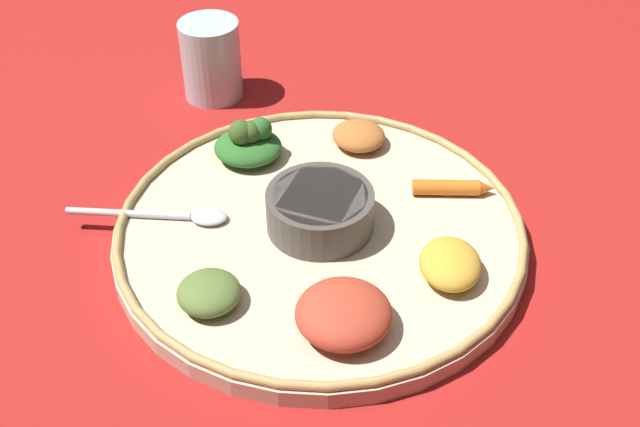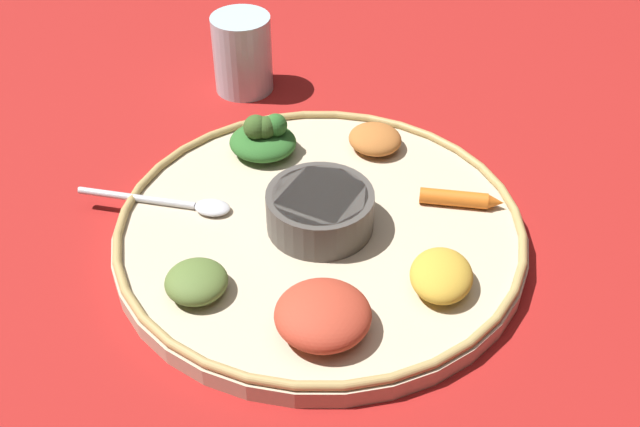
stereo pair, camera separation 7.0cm
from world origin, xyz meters
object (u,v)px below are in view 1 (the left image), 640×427
at_px(spoon, 173,215).
at_px(drinking_glass, 212,64).
at_px(greens_pile, 249,142).
at_px(center_bowl, 320,209).
at_px(carrot_near_spoon, 453,188).

distance_m(spoon, drinking_glass, 0.25).
bearing_deg(spoon, greens_pile, -170.09).
bearing_deg(center_bowl, drinking_glass, -110.95).
bearing_deg(spoon, drinking_glass, -139.25).
relative_size(spoon, greens_pile, 1.36).
xyz_separation_m(center_bowl, carrot_near_spoon, (-0.12, 0.06, -0.01)).
relative_size(carrot_near_spoon, drinking_glass, 0.74).
bearing_deg(drinking_glass, carrot_near_spoon, 93.30).
xyz_separation_m(greens_pile, carrot_near_spoon, (-0.09, 0.19, -0.01)).
relative_size(greens_pile, drinking_glass, 1.02).
bearing_deg(greens_pile, spoon, 9.91).
bearing_deg(center_bowl, greens_pile, -102.91).
relative_size(spoon, drinking_glass, 1.39).
height_order(greens_pile, drinking_glass, drinking_glass).
height_order(center_bowl, carrot_near_spoon, center_bowl).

